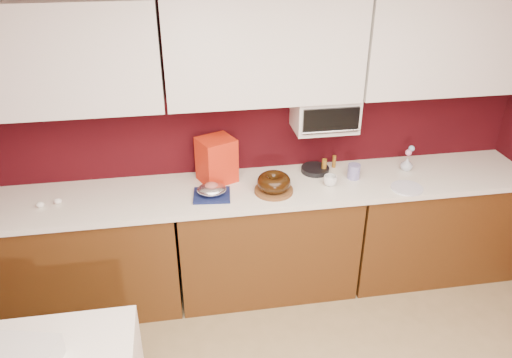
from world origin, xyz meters
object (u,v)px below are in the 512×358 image
object	(u,v)px
coffee_mug	(330,180)
bundt_cake	(274,182)
toaster_oven	(325,113)
flower_vase	(407,163)
foil_ham_nest	(212,190)
pandoro_box	(217,160)
blue_jar	(354,171)

from	to	relation	value
coffee_mug	bundt_cake	bearing A→B (deg)	-175.81
toaster_oven	bundt_cake	world-z (taller)	toaster_oven
flower_vase	toaster_oven	bearing A→B (deg)	172.53
foil_ham_nest	flower_vase	xyz separation A→B (m)	(1.51, 0.16, 0.00)
pandoro_box	blue_jar	bearing A→B (deg)	-30.72
foil_ham_nest	flower_vase	bearing A→B (deg)	6.15
bundt_cake	blue_jar	world-z (taller)	bundt_cake
coffee_mug	foil_ham_nest	bearing A→B (deg)	-178.56
coffee_mug	blue_jar	xyz separation A→B (m)	(0.21, 0.08, 0.01)
blue_jar	bundt_cake	bearing A→B (deg)	-169.97
flower_vase	coffee_mug	bearing A→B (deg)	-167.75
toaster_oven	coffee_mug	world-z (taller)	toaster_oven
toaster_oven	flower_vase	size ratio (longest dim) A/B	4.00
toaster_oven	coffee_mug	bearing A→B (deg)	-89.10
flower_vase	foil_ham_nest	bearing A→B (deg)	-173.85
bundt_cake	flower_vase	xyz separation A→B (m)	(1.07, 0.17, -0.02)
coffee_mug	blue_jar	world-z (taller)	blue_jar
bundt_cake	pandoro_box	size ratio (longest dim) A/B	0.72
pandoro_box	coffee_mug	distance (m)	0.83
bundt_cake	pandoro_box	distance (m)	0.46
coffee_mug	flower_vase	world-z (taller)	flower_vase
toaster_oven	blue_jar	bearing A→B (deg)	-35.01
pandoro_box	bundt_cake	bearing A→B (deg)	-56.27
bundt_cake	flower_vase	distance (m)	1.08
pandoro_box	blue_jar	size ratio (longest dim) A/B	3.00
bundt_cake	foil_ham_nest	size ratio (longest dim) A/B	1.17
bundt_cake	blue_jar	bearing A→B (deg)	10.03
pandoro_box	flower_vase	distance (m)	1.45
pandoro_box	flower_vase	xyz separation A→B (m)	(1.45, -0.08, -0.11)
toaster_oven	blue_jar	xyz separation A→B (m)	(0.21, -0.15, -0.42)
pandoro_box	toaster_oven	bearing A→B (deg)	-22.23
bundt_cake	toaster_oven	bearing A→B (deg)	31.68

